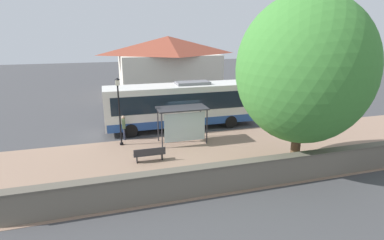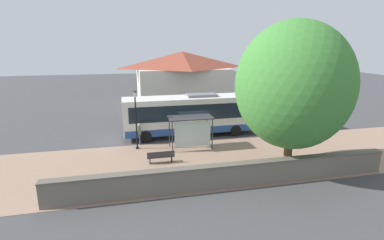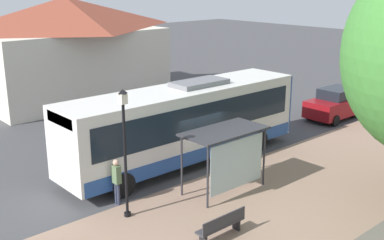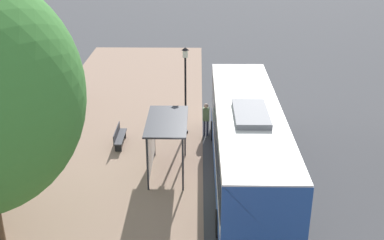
% 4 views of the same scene
% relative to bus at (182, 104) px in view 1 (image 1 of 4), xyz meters
% --- Properties ---
extents(ground_plane, '(120.00, 120.00, 0.00)m').
position_rel_bus_xyz_m(ground_plane, '(-1.80, 0.18, -1.91)').
color(ground_plane, '#424244').
rests_on(ground_plane, ground).
extents(sidewalk_plaza, '(9.00, 44.00, 0.02)m').
position_rel_bus_xyz_m(sidewalk_plaza, '(-6.30, 0.18, -1.90)').
color(sidewalk_plaza, '#937560').
rests_on(sidewalk_plaza, ground).
extents(stone_wall, '(0.60, 20.00, 1.43)m').
position_rel_bus_xyz_m(stone_wall, '(-10.35, 0.18, -1.18)').
color(stone_wall, '#6B6356').
rests_on(stone_wall, ground).
extents(background_building, '(8.28, 12.38, 6.94)m').
position_rel_bus_xyz_m(background_building, '(14.73, -2.08, 1.66)').
color(background_building, beige).
rests_on(background_building, ground).
extents(bus, '(2.75, 11.95, 3.69)m').
position_rel_bus_xyz_m(bus, '(0.00, 0.00, 0.00)').
color(bus, silver).
rests_on(bus, ground).
extents(bus_shelter, '(1.75, 3.40, 2.51)m').
position_rel_bus_xyz_m(bus_shelter, '(-3.53, 0.88, 0.19)').
color(bus_shelter, '#2D2D33').
rests_on(bus_shelter, ground).
extents(pedestrian, '(0.34, 0.24, 1.78)m').
position_rel_bus_xyz_m(pedestrian, '(-1.63, 4.71, -0.85)').
color(pedestrian, '#2D3347').
rests_on(pedestrian, ground).
extents(bench, '(0.40, 1.88, 0.88)m').
position_rel_bus_xyz_m(bench, '(-5.94, 3.55, -1.42)').
color(bench, '#333338').
rests_on(bench, ground).
extents(street_lamp_near, '(0.28, 0.28, 4.61)m').
position_rel_bus_xyz_m(street_lamp_near, '(-2.68, 4.98, 0.81)').
color(street_lamp_near, black).
rests_on(street_lamp_near, ground).
extents(shade_tree, '(7.02, 7.02, 9.40)m').
position_rel_bus_xyz_m(shade_tree, '(-9.03, -4.20, 3.63)').
color(shade_tree, brown).
rests_on(shade_tree, ground).
extents(parked_car_behind_bus, '(1.97, 4.17, 1.85)m').
position_rel_bus_xyz_m(parked_car_behind_bus, '(-0.54, -11.47, -1.00)').
color(parked_car_behind_bus, maroon).
rests_on(parked_car_behind_bus, ground).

